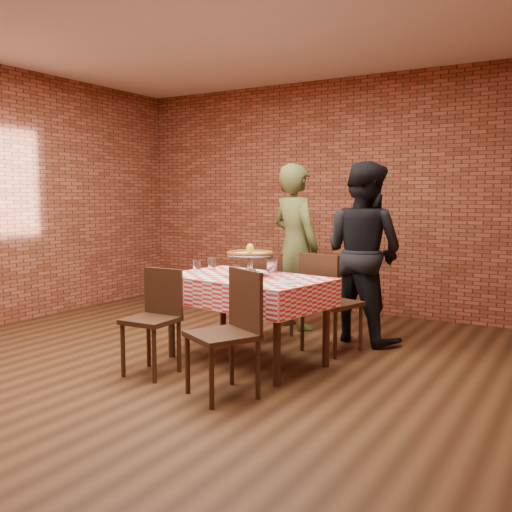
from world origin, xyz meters
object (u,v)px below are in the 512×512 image
table (246,320)px  condiment_caddy (275,265)px  water_glass_right (212,263)px  diner_olive (295,247)px  chair_near_right (222,334)px  diner_black (363,252)px  chair_near_left (151,323)px  chair_far_right (332,302)px  chair_far_left (269,295)px  water_glass_left (197,267)px  pizza_stand (250,265)px  pizza (250,254)px

table → condiment_caddy: 0.56m
water_glass_right → diner_olive: (0.29, 1.17, 0.08)m
chair_near_right → diner_black: bearing=108.4°
chair_near_left → chair_far_right: bearing=53.5°
water_glass_right → diner_olive: diner_olive is taller
chair_far_left → diner_olive: size_ratio=0.50×
water_glass_right → table: bearing=-22.6°
water_glass_right → condiment_caddy: size_ratio=0.77×
water_glass_left → chair_far_left: chair_far_left is taller
table → chair_near_right: (0.31, -0.83, 0.08)m
water_glass_left → chair_near_left: 0.76m
chair_far_left → pizza_stand: bearing=99.9°
diner_olive → pizza: bearing=123.6°
water_glass_left → chair_near_right: size_ratio=0.13×
water_glass_right → chair_near_left: size_ratio=0.14×
chair_near_left → diner_black: diner_black is taller
pizza_stand → chair_near_right: size_ratio=0.46×
chair_near_left → chair_far_right: size_ratio=0.92×
table → pizza: 0.58m
table → chair_near_right: bearing=-69.4°
water_glass_left → chair_near_right: 1.18m
table → diner_olive: 1.50m
pizza_stand → diner_black: 1.33m
chair_near_right → water_glass_right: bearing=154.9°
pizza_stand → pizza: 0.10m
pizza → chair_near_left: size_ratio=0.47×
table → chair_far_left: chair_far_left is taller
pizza_stand → chair_far_right: pizza_stand is taller
water_glass_left → chair_near_left: (0.02, -0.66, -0.39)m
chair_near_left → chair_far_right: chair_far_right is taller
water_glass_right → chair_near_right: bearing=-51.6°
water_glass_right → chair_far_left: (0.29, 0.59, -0.37)m
water_glass_right → chair_near_right: 1.39m
pizza_stand → water_glass_right: size_ratio=3.50×
table → chair_near_left: 0.85m
pizza_stand → diner_black: size_ratio=0.23×
chair_far_left → water_glass_left: bearing=65.3°
chair_near_left → diner_olive: size_ratio=0.48×
condiment_caddy → chair_far_left: condiment_caddy is taller
chair_near_left → chair_far_left: 1.54m
pizza → table: bearing=-117.9°
pizza → chair_near_left: bearing=-123.4°
water_glass_left → pizza_stand: bearing=9.7°
chair_far_right → diner_black: diner_black is taller
pizza → chair_near_right: size_ratio=0.44×
table → pizza_stand: (0.02, 0.03, 0.48)m
pizza_stand → chair_far_right: bearing=54.7°
chair_far_left → water_glass_right: bearing=56.2°
chair_near_left → chair_near_right: bearing=-11.1°
pizza → diner_black: size_ratio=0.23×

